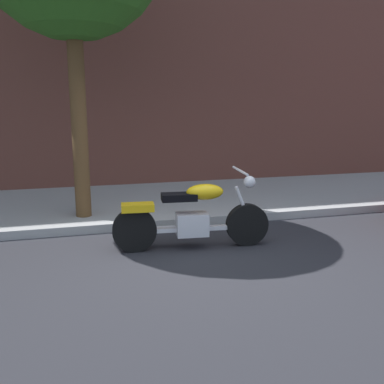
% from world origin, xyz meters
% --- Properties ---
extents(ground_plane, '(60.00, 60.00, 0.00)m').
position_xyz_m(ground_plane, '(0.00, 0.00, 0.00)').
color(ground_plane, '#28282D').
extents(sidewalk, '(25.91, 3.26, 0.14)m').
position_xyz_m(sidewalk, '(0.00, 3.10, 0.07)').
color(sidewalk, '#9B9B9B').
rests_on(sidewalk, ground).
extents(motorcycle, '(2.20, 0.70, 1.10)m').
position_xyz_m(motorcycle, '(0.04, 0.44, 0.45)').
color(motorcycle, black).
rests_on(motorcycle, ground).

